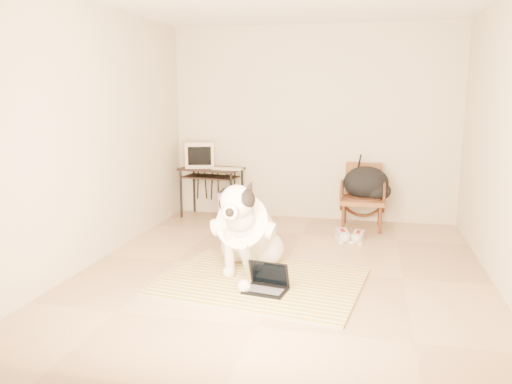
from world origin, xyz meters
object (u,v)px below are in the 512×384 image
(dog, at_px, (247,232))
(pc_tower, at_px, (227,204))
(computer_desk, at_px, (211,175))
(backpack, at_px, (368,184))
(crt_monitor, at_px, (200,154))
(laptop, at_px, (267,283))
(rattan_chair, at_px, (363,196))

(dog, distance_m, pc_tower, 2.29)
(dog, distance_m, computer_desk, 2.33)
(dog, xyz_separation_m, backpack, (1.16, 1.96, 0.19))
(dog, xyz_separation_m, crt_monitor, (-1.23, 2.14, 0.50))
(laptop, distance_m, backpack, 2.69)
(laptop, height_order, rattan_chair, rattan_chair)
(dog, distance_m, rattan_chair, 2.26)
(laptop, xyz_separation_m, rattan_chair, (0.79, 2.51, 0.34))
(computer_desk, bearing_deg, dog, -63.31)
(laptop, xyz_separation_m, pc_tower, (-1.14, 2.66, 0.11))
(pc_tower, height_order, rattan_chair, rattan_chair)
(crt_monitor, relative_size, backpack, 0.81)
(rattan_chair, bearing_deg, laptop, -107.41)
(laptop, bearing_deg, dog, 120.45)
(dog, height_order, computer_desk, dog)
(dog, bearing_deg, pc_tower, 111.28)
(backpack, bearing_deg, dog, -120.67)
(rattan_chair, height_order, backpack, rattan_chair)
(computer_desk, xyz_separation_m, crt_monitor, (-0.19, 0.07, 0.29))
(backpack, bearing_deg, computer_desk, 177.23)
(laptop, relative_size, backpack, 0.66)
(laptop, xyz_separation_m, backpack, (0.85, 2.50, 0.51))
(laptop, xyz_separation_m, crt_monitor, (-1.55, 2.68, 0.82))
(dog, relative_size, computer_desk, 1.53)
(laptop, distance_m, computer_desk, 2.99)
(laptop, relative_size, rattan_chair, 0.48)
(dog, xyz_separation_m, rattan_chair, (1.10, 1.97, 0.03))
(pc_tower, bearing_deg, crt_monitor, 177.72)
(pc_tower, distance_m, backpack, 2.04)
(pc_tower, xyz_separation_m, backpack, (1.99, -0.16, 0.39))
(computer_desk, xyz_separation_m, rattan_chair, (2.14, -0.10, -0.19))
(dog, bearing_deg, laptop, -59.55)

